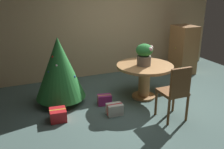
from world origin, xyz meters
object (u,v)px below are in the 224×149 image
gift_box_purple (105,100)px  potted_plant (182,75)px  wooden_cabinet (183,50)px  round_dining_table (145,73)px  gift_box_red (58,115)px  holiday_tree (59,68)px  flower_vase (145,54)px  wooden_chair_near (175,90)px  gift_box_cream (115,109)px

gift_box_purple → potted_plant: size_ratio=0.70×
wooden_cabinet → potted_plant: size_ratio=3.00×
round_dining_table → gift_box_red: (-1.84, -0.27, -0.42)m
round_dining_table → holiday_tree: holiday_tree is taller
flower_vase → wooden_chair_near: flower_vase is taller
holiday_tree → wooden_cabinet: holiday_tree is taller
round_dining_table → wooden_chair_near: bearing=-90.0°
round_dining_table → flower_vase: flower_vase is taller
holiday_tree → wooden_cabinet: (3.37, 0.61, -0.10)m
gift_box_purple → wooden_cabinet: bearing=21.3°
flower_vase → potted_plant: 1.44m
gift_box_cream → gift_box_red: bearing=169.0°
flower_vase → wooden_cabinet: wooden_cabinet is taller
flower_vase → gift_box_red: bearing=-172.0°
round_dining_table → wooden_chair_near: wooden_chair_near is taller
wooden_chair_near → gift_box_red: bearing=157.8°
holiday_tree → potted_plant: bearing=-2.1°
round_dining_table → wooden_chair_near: size_ratio=1.17×
gift_box_red → wooden_cabinet: wooden_cabinet is taller
wooden_cabinet → flower_vase: bearing=-149.9°
gift_box_purple → gift_box_cream: gift_box_cream is taller
round_dining_table → wooden_cabinet: (1.74, 1.01, 0.11)m
gift_box_red → wooden_chair_near: bearing=-22.2°
round_dining_table → gift_box_cream: round_dining_table is taller
holiday_tree → gift_box_red: holiday_tree is taller
wooden_cabinet → wooden_chair_near: bearing=-130.6°
flower_vase → holiday_tree: (-1.60, 0.42, -0.22)m
wooden_cabinet → gift_box_purple: bearing=-158.7°
gift_box_purple → potted_plant: (2.06, 0.31, 0.13)m
round_dining_table → holiday_tree: (-1.64, 0.40, 0.20)m
gift_box_cream → potted_plant: (2.04, 0.76, 0.12)m
flower_vase → holiday_tree: size_ratio=0.33×
gift_box_cream → holiday_tree: bearing=131.9°
wooden_chair_near → wooden_cabinet: (1.74, 2.03, 0.08)m
wooden_chair_near → flower_vase: bearing=91.9°
wooden_chair_near → wooden_cabinet: wooden_cabinet is taller
gift_box_red → gift_box_purple: (0.96, 0.26, -0.00)m
gift_box_red → gift_box_purple: gift_box_red is taller
wooden_chair_near → gift_box_cream: size_ratio=3.34×
round_dining_table → wooden_cabinet: size_ratio=0.91×
wooden_chair_near → gift_box_purple: bearing=131.1°
flower_vase → potted_plant: size_ratio=1.05×
wooden_chair_near → potted_plant: (1.18, 1.32, -0.32)m
wooden_chair_near → wooden_cabinet: size_ratio=0.78×
gift_box_purple → potted_plant: bearing=8.7°
gift_box_cream → flower_vase: bearing=28.2°
round_dining_table → flower_vase: size_ratio=2.61×
potted_plant → holiday_tree: bearing=177.9°
wooden_chair_near → wooden_cabinet: bearing=49.4°
wooden_chair_near → potted_plant: size_ratio=2.33×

